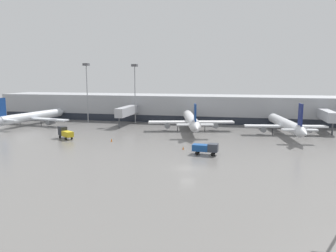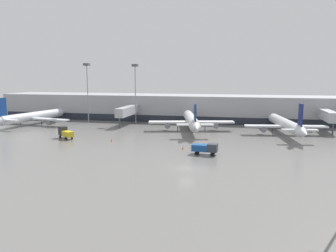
% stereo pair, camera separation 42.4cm
% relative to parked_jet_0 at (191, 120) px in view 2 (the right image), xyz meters
% --- Properties ---
extents(ground_plane, '(320.00, 320.00, 0.00)m').
position_rel_parked_jet_0_xyz_m(ground_plane, '(5.23, -38.98, -3.09)').
color(ground_plane, slate).
extents(terminal_building, '(160.00, 31.99, 9.00)m').
position_rel_parked_jet_0_xyz_m(terminal_building, '(5.24, 22.86, 1.40)').
color(terminal_building, '#9EA0A5').
rests_on(terminal_building, ground_plane).
extents(parked_jet_0, '(24.71, 33.66, 8.78)m').
position_rel_parked_jet_0_xyz_m(parked_jet_0, '(0.00, 0.00, 0.00)').
color(parked_jet_0, white).
rests_on(parked_jet_0, ground_plane).
extents(parked_jet_1, '(21.89, 32.96, 9.41)m').
position_rel_parked_jet_0_xyz_m(parked_jet_1, '(25.86, -1.22, -0.19)').
color(parked_jet_1, silver).
rests_on(parked_jet_1, ground_plane).
extents(parked_jet_2, '(28.00, 32.49, 9.47)m').
position_rel_parked_jet_0_xyz_m(parked_jet_2, '(-52.42, 0.18, -0.41)').
color(parked_jet_2, silver).
rests_on(parked_jet_2, ground_plane).
extents(service_truck_0, '(5.26, 2.34, 2.33)m').
position_rel_parked_jet_0_xyz_m(service_truck_0, '(7.17, -28.22, -1.71)').
color(service_truck_0, '#19478C').
rests_on(service_truck_0, ground_plane).
extents(service_truck_2, '(5.46, 4.47, 2.96)m').
position_rel_parked_jet_0_xyz_m(service_truck_2, '(-29.49, -18.79, -1.53)').
color(service_truck_2, gold).
rests_on(service_truck_2, ground_plane).
extents(traffic_cone_1, '(0.40, 0.40, 0.75)m').
position_rel_parked_jet_0_xyz_m(traffic_cone_1, '(-16.60, -19.71, -2.72)').
color(traffic_cone_1, orange).
rests_on(traffic_cone_1, ground_plane).
extents(traffic_cone_2, '(0.37, 0.37, 0.62)m').
position_rel_parked_jet_0_xyz_m(traffic_cone_2, '(1.92, -24.47, -2.78)').
color(traffic_cone_2, orange).
rests_on(traffic_cone_2, ground_plane).
extents(apron_light_mast_2, '(1.80, 1.80, 19.64)m').
position_rel_parked_jet_0_xyz_m(apron_light_mast_2, '(-20.65, 11.36, 12.27)').
color(apron_light_mast_2, gray).
rests_on(apron_light_mast_2, ground_plane).
extents(apron_light_mast_3, '(1.80, 1.80, 20.00)m').
position_rel_parked_jet_0_xyz_m(apron_light_mast_3, '(-37.18, 9.87, 12.51)').
color(apron_light_mast_3, gray).
rests_on(apron_light_mast_3, ground_plane).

